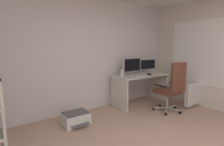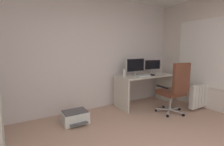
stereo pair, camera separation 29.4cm
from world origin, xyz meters
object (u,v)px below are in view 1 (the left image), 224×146
(desktop_speaker, at_px, (122,73))
(radiator, at_px, (196,93))
(computer_mouse, at_px, (149,74))
(desk, at_px, (141,82))
(printer, at_px, (76,118))
(monitor_main, at_px, (132,65))
(monitor_secondary, at_px, (148,65))
(office_chair, at_px, (172,86))
(keyboard, at_px, (141,75))

(desktop_speaker, bearing_deg, radiator, -32.27)
(computer_mouse, height_order, desktop_speaker, desktop_speaker)
(desk, height_order, printer, desk)
(monitor_main, bearing_deg, desktop_speaker, -172.57)
(desk, distance_m, printer, 1.92)
(monitor_secondary, height_order, computer_mouse, monitor_secondary)
(desktop_speaker, xyz_separation_m, printer, (-1.27, -0.20, -0.73))
(desktop_speaker, distance_m, office_chair, 1.15)
(desk, distance_m, desktop_speaker, 0.66)
(keyboard, xyz_separation_m, computer_mouse, (0.26, -0.03, 0.01))
(desktop_speaker, distance_m, printer, 1.48)
(printer, bearing_deg, monitor_main, 8.70)
(keyboard, relative_size, printer, 0.73)
(monitor_main, relative_size, monitor_secondary, 1.36)
(desk, xyz_separation_m, printer, (-1.87, -0.16, -0.44))
(desktop_speaker, bearing_deg, monitor_secondary, 2.87)
(keyboard, distance_m, computer_mouse, 0.27)
(desk, relative_size, monitor_secondary, 3.33)
(keyboard, height_order, desktop_speaker, desktop_speaker)
(office_chair, bearing_deg, radiator, -6.70)
(desktop_speaker, height_order, printer, desktop_speaker)
(desktop_speaker, relative_size, printer, 0.36)
(keyboard, xyz_separation_m, printer, (-1.71, -0.01, -0.65))
(monitor_main, xyz_separation_m, monitor_secondary, (0.59, 0.00, -0.03))
(desk, bearing_deg, keyboard, -138.03)
(computer_mouse, bearing_deg, radiator, -33.63)
(desk, distance_m, computer_mouse, 0.30)
(computer_mouse, distance_m, desktop_speaker, 0.74)
(keyboard, xyz_separation_m, desktop_speaker, (-0.43, 0.19, 0.07))
(monitor_main, xyz_separation_m, desktop_speaker, (-0.36, -0.05, -0.15))
(monitor_secondary, xyz_separation_m, printer, (-2.23, -0.25, -0.86))
(monitor_main, bearing_deg, monitor_secondary, 0.02)
(keyboard, relative_size, office_chair, 0.30)
(keyboard, distance_m, office_chair, 0.76)
(computer_mouse, distance_m, office_chair, 0.70)
(office_chair, relative_size, printer, 2.41)
(keyboard, bearing_deg, monitor_secondary, 27.58)
(monitor_secondary, relative_size, radiator, 0.50)
(office_chair, height_order, printer, office_chair)
(monitor_main, height_order, printer, monitor_main)
(computer_mouse, relative_size, desktop_speaker, 0.59)
(monitor_secondary, relative_size, printer, 0.94)
(desktop_speaker, bearing_deg, computer_mouse, -17.10)
(desktop_speaker, height_order, radiator, desktop_speaker)
(monitor_secondary, xyz_separation_m, office_chair, (-0.26, -0.93, -0.38))
(computer_mouse, bearing_deg, office_chair, -82.46)
(monitor_main, distance_m, office_chair, 1.07)
(desk, height_order, desktop_speaker, desktop_speaker)
(radiator, bearing_deg, monitor_secondary, 120.58)
(desktop_speaker, xyz_separation_m, office_chair, (0.69, -0.89, -0.25))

